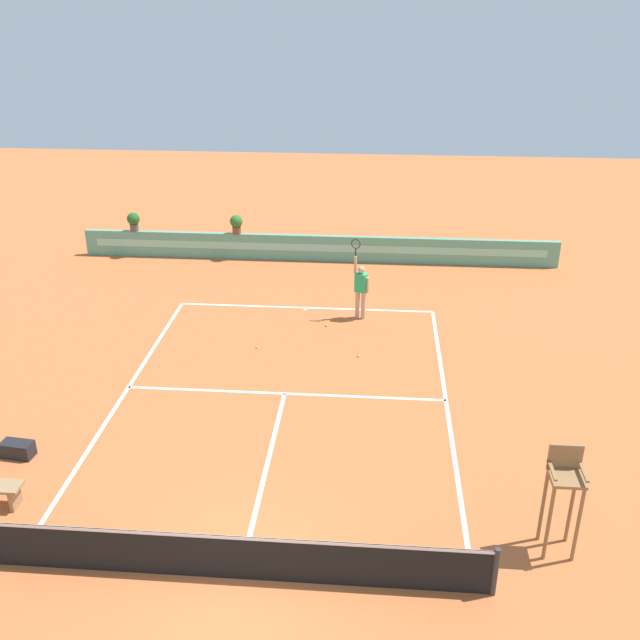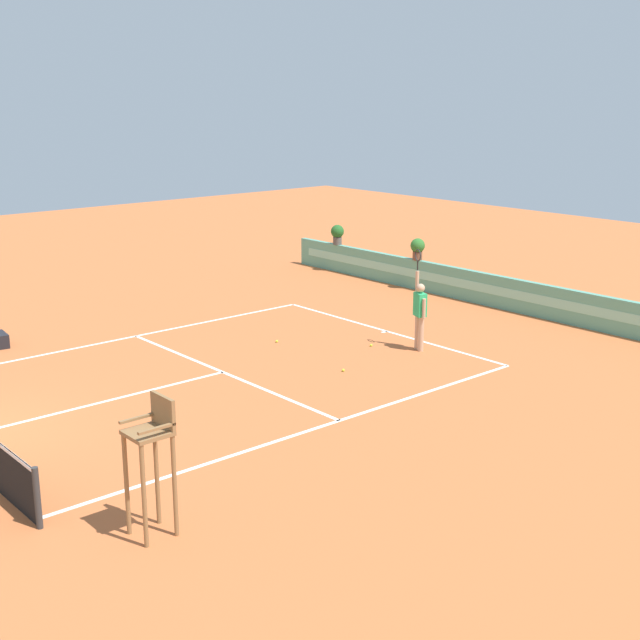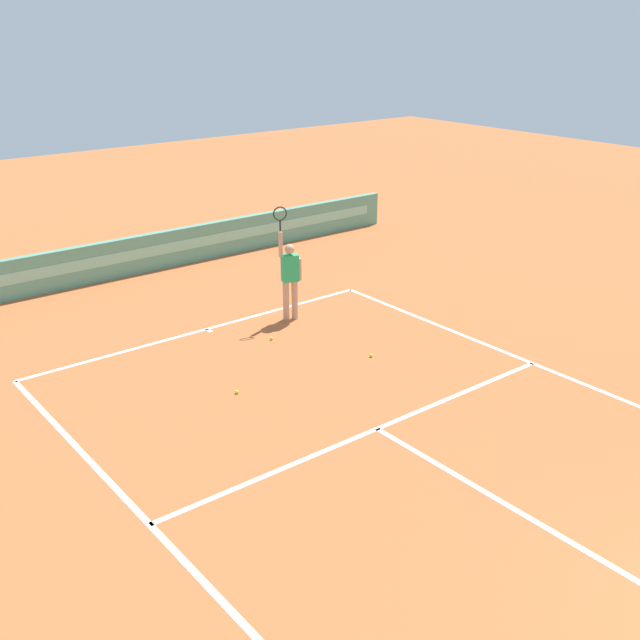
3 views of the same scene
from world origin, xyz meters
TOP-DOWN VIEW (x-y plane):
  - ground_plane at (0.00, 6.00)m, footprint 60.00×60.00m
  - court_lines at (0.00, 6.72)m, footprint 8.32×11.94m
  - back_wall_barrier at (0.00, 16.39)m, footprint 18.00×0.21m
  - tennis_player at (1.79, 11.25)m, footprint 0.59×0.33m
  - tennis_ball_near_baseline at (0.77, 10.54)m, footprint 0.07×0.07m
  - tennis_ball_mid_court at (-1.13, 8.91)m, footprint 0.07×0.07m
  - tennis_ball_by_sideline at (1.83, 8.59)m, footprint 0.07×0.07m

SIDE VIEW (x-z plane):
  - ground_plane at x=0.00m, z-range 0.00..0.00m
  - court_lines at x=0.00m, z-range 0.00..0.01m
  - tennis_ball_near_baseline at x=0.77m, z-range 0.00..0.07m
  - tennis_ball_mid_court at x=-1.13m, z-range 0.00..0.07m
  - tennis_ball_by_sideline at x=1.83m, z-range 0.00..0.07m
  - back_wall_barrier at x=0.00m, z-range 0.00..1.00m
  - tennis_player at x=1.79m, z-range -0.24..2.34m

